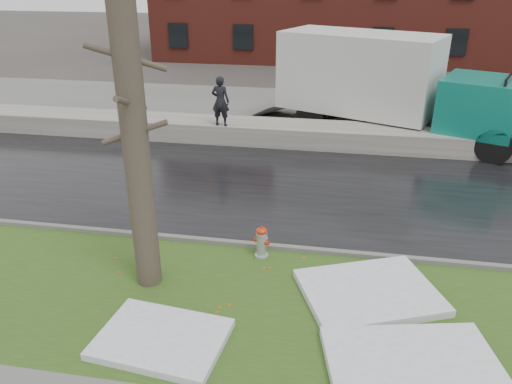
% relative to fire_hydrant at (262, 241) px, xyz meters
% --- Properties ---
extents(ground, '(120.00, 120.00, 0.00)m').
position_rel_fire_hydrant_xyz_m(ground, '(-0.50, -0.60, -0.45)').
color(ground, '#47423D').
rests_on(ground, ground).
extents(verge, '(60.00, 4.50, 0.04)m').
position_rel_fire_hydrant_xyz_m(verge, '(-0.50, -1.85, -0.43)').
color(verge, '#2A4517').
rests_on(verge, ground).
extents(road, '(60.00, 7.00, 0.03)m').
position_rel_fire_hydrant_xyz_m(road, '(-0.50, 3.90, -0.44)').
color(road, black).
rests_on(road, ground).
extents(parking_lot, '(60.00, 9.00, 0.03)m').
position_rel_fire_hydrant_xyz_m(parking_lot, '(-0.50, 12.40, -0.44)').
color(parking_lot, slate).
rests_on(parking_lot, ground).
extents(curb, '(60.00, 0.15, 0.14)m').
position_rel_fire_hydrant_xyz_m(curb, '(-0.50, 0.40, -0.38)').
color(curb, slate).
rests_on(curb, ground).
extents(snowbank, '(60.00, 1.60, 0.75)m').
position_rel_fire_hydrant_xyz_m(snowbank, '(-0.50, 8.10, -0.08)').
color(snowbank, '#A29C94').
rests_on(snowbank, ground).
extents(bg_tree_left, '(1.40, 1.62, 6.50)m').
position_rel_fire_hydrant_xyz_m(bg_tree_left, '(-12.50, 21.40, 2.88)').
color(bg_tree_left, brown).
rests_on(bg_tree_left, ground).
extents(bg_tree_center, '(1.40, 1.62, 6.50)m').
position_rel_fire_hydrant_xyz_m(bg_tree_center, '(-6.50, 25.40, 2.88)').
color(bg_tree_center, brown).
rests_on(bg_tree_center, ground).
extents(fire_hydrant, '(0.39, 0.36, 0.78)m').
position_rel_fire_hydrant_xyz_m(fire_hydrant, '(0.00, 0.00, 0.00)').
color(fire_hydrant, '#AEB2B7').
rests_on(fire_hydrant, verge).
extents(tree, '(1.31, 1.57, 6.34)m').
position_rel_fire_hydrant_xyz_m(tree, '(-2.17, -1.35, 2.78)').
color(tree, brown).
rests_on(tree, verge).
extents(box_truck, '(11.19, 6.06, 3.78)m').
position_rel_fire_hydrant_xyz_m(box_truck, '(3.23, 9.86, 1.55)').
color(box_truck, black).
rests_on(box_truck, ground).
extents(worker, '(0.69, 0.48, 1.80)m').
position_rel_fire_hydrant_xyz_m(worker, '(-2.75, 7.50, 1.20)').
color(worker, black).
rests_on(worker, snowbank).
extents(snow_patch_near, '(3.17, 2.84, 0.16)m').
position_rel_fire_hydrant_xyz_m(snow_patch_near, '(2.38, -1.08, -0.33)').
color(snow_patch_near, white).
rests_on(snow_patch_near, verge).
extents(snow_patch_far, '(2.37, 1.84, 0.14)m').
position_rel_fire_hydrant_xyz_m(snow_patch_far, '(-1.27, -3.10, -0.34)').
color(snow_patch_far, white).
rests_on(snow_patch_far, verge).
extents(snow_patch_side, '(3.11, 2.35, 0.18)m').
position_rel_fire_hydrant_xyz_m(snow_patch_side, '(3.02, -3.00, -0.32)').
color(snow_patch_side, white).
rests_on(snow_patch_side, verge).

